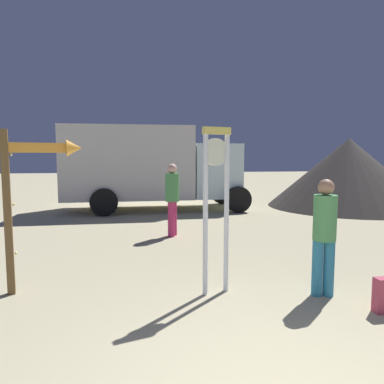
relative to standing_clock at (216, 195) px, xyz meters
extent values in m
cylinder|color=white|center=(-0.16, -0.06, -0.29)|extent=(0.07, 0.07, 2.25)
cylinder|color=white|center=(0.16, 0.04, -0.29)|extent=(0.07, 0.07, 2.25)
cube|color=#EFDD66|center=(0.00, -0.01, 0.88)|extent=(0.42, 0.20, 0.10)
cylinder|color=silver|center=(-0.01, 0.02, 0.59)|extent=(0.38, 0.15, 0.38)
cube|color=black|center=(-0.01, 0.05, 0.59)|extent=(0.05, 0.03, 0.09)
cube|color=black|center=(-0.01, 0.05, 0.59)|extent=(0.12, 0.05, 0.12)
cube|color=brown|center=(-2.88, 0.38, -0.26)|extent=(0.12, 0.12, 2.32)
cube|color=#FEA838|center=(-2.46, 0.49, 0.65)|extent=(0.75, 0.25, 0.14)
cone|color=#FEA838|center=(-2.00, 0.62, 0.65)|extent=(0.28, 0.30, 0.25)
sphere|color=#FBDF82|center=(-2.80, 0.40, -0.84)|extent=(0.04, 0.04, 0.04)
sphere|color=#F6F190|center=(-2.80, 0.40, -0.14)|extent=(0.04, 0.04, 0.04)
sphere|color=#EEF097|center=(-2.80, 0.40, 0.55)|extent=(0.04, 0.04, 0.04)
cylinder|color=teal|center=(1.53, -0.35, -1.02)|extent=(0.15, 0.15, 0.79)
cylinder|color=teal|center=(1.38, -0.32, -1.02)|extent=(0.15, 0.15, 0.79)
cylinder|color=#4B9352|center=(1.46, -0.33, -0.31)|extent=(0.31, 0.31, 0.63)
sphere|color=#9D7458|center=(1.46, -0.33, 0.11)|extent=(0.22, 0.22, 0.22)
cube|color=#CD454E|center=(1.95, -0.86, -1.26)|extent=(0.18, 0.04, 0.20)
cylinder|color=#C52D5F|center=(-0.23, 3.81, -0.99)|extent=(0.16, 0.16, 0.85)
cylinder|color=#C52D5F|center=(-0.30, 3.66, -0.99)|extent=(0.16, 0.16, 0.85)
cylinder|color=#488C4D|center=(-0.27, 3.73, -0.22)|extent=(0.34, 0.34, 0.68)
sphere|color=#D9A590|center=(-0.27, 3.73, 0.23)|extent=(0.23, 0.23, 0.23)
cube|color=silver|center=(-1.41, 8.14, 0.29)|extent=(4.48, 2.30, 2.52)
cube|color=silver|center=(1.69, 8.18, 0.00)|extent=(1.68, 2.16, 1.92)
cube|color=black|center=(2.53, 8.19, 0.38)|extent=(0.05, 1.80, 0.85)
cylinder|color=black|center=(2.32, 7.04, -0.96)|extent=(0.90, 0.26, 0.90)
cylinder|color=black|center=(2.29, 9.33, -0.96)|extent=(0.90, 0.26, 0.90)
cylinder|color=black|center=(-2.20, 6.99, -0.96)|extent=(0.90, 0.26, 0.90)
cylinder|color=black|center=(-2.22, 9.28, -0.96)|extent=(0.90, 0.26, 0.90)
cube|color=beige|center=(-1.18, 16.45, 0.24)|extent=(4.53, 3.12, 2.42)
cube|color=silver|center=(1.71, 15.85, -0.02)|extent=(2.07, 2.50, 1.89)
cube|color=black|center=(2.53, 15.68, 0.36)|extent=(0.41, 1.83, 0.83)
cylinder|color=black|center=(2.06, 14.57, -0.96)|extent=(0.93, 0.43, 0.90)
cylinder|color=black|center=(2.55, 16.89, -0.96)|extent=(0.93, 0.43, 0.90)
cylinder|color=black|center=(-2.05, 15.43, -0.96)|extent=(0.93, 0.43, 0.90)
cylinder|color=black|center=(-1.57, 17.74, -0.96)|extent=(0.93, 0.43, 0.90)
cone|color=#342E2B|center=(6.84, 7.79, -0.11)|extent=(5.94, 5.94, 2.62)
camera|label=1|loc=(-1.06, -4.87, 0.54)|focal=33.56mm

